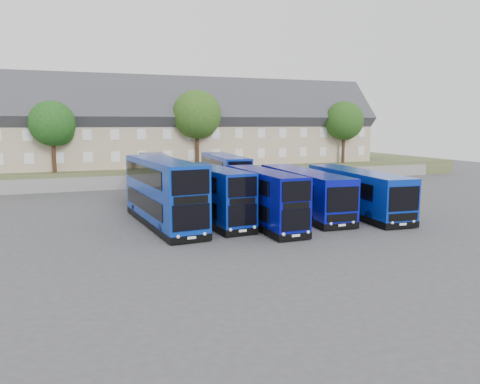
# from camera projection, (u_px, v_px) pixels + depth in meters

# --- Properties ---
(ground) EXTENTS (120.00, 120.00, 0.00)m
(ground) POSITION_uv_depth(u_px,v_px,m) (268.00, 230.00, 32.21)
(ground) COLOR #414145
(ground) RESTS_ON ground
(retaining_wall) EXTENTS (70.00, 0.40, 1.50)m
(retaining_wall) POSITION_uv_depth(u_px,v_px,m) (184.00, 180.00, 54.35)
(retaining_wall) COLOR slate
(retaining_wall) RESTS_ON ground
(earth_bank) EXTENTS (80.00, 20.00, 2.00)m
(earth_bank) POSITION_uv_depth(u_px,v_px,m) (167.00, 170.00, 63.59)
(earth_bank) COLOR #4B502D
(earth_bank) RESTS_ON ground
(terrace_row) EXTENTS (54.00, 10.40, 11.20)m
(terrace_row) POSITION_uv_depth(u_px,v_px,m) (172.00, 129.00, 59.06)
(terrace_row) COLOR tan
(terrace_row) RESTS_ON earth_bank
(dd_front_left) EXTENTS (3.76, 12.00, 4.69)m
(dd_front_left) POSITION_uv_depth(u_px,v_px,m) (163.00, 194.00, 33.28)
(dd_front_left) COLOR #092FA7
(dd_front_left) RESTS_ON ground
(dd_front_mid) EXTENTS (3.12, 10.28, 4.03)m
(dd_front_mid) POSITION_uv_depth(u_px,v_px,m) (213.00, 196.00, 34.43)
(dd_front_mid) COLOR #08249C
(dd_front_mid) RESTS_ON ground
(dd_front_right) EXTENTS (2.35, 9.91, 3.93)m
(dd_front_right) POSITION_uv_depth(u_px,v_px,m) (264.00, 199.00, 33.17)
(dd_front_right) COLOR #070B88
(dd_front_right) RESTS_ON ground
(dd_rear_left) EXTENTS (3.03, 10.68, 4.20)m
(dd_rear_left) POSITION_uv_depth(u_px,v_px,m) (157.00, 178.00, 44.57)
(dd_rear_left) COLOR navy
(dd_rear_left) RESTS_ON ground
(dd_rear_right) EXTENTS (3.10, 10.67, 4.19)m
(dd_rear_right) POSITION_uv_depth(u_px,v_px,m) (225.00, 178.00, 45.20)
(dd_rear_right) COLOR #0929A8
(dd_rear_right) RESTS_ON ground
(coach_east_a) EXTENTS (3.47, 12.95, 3.50)m
(coach_east_a) POSITION_uv_depth(u_px,v_px,m) (303.00, 193.00, 37.66)
(coach_east_a) COLOR #080D9E
(coach_east_a) RESTS_ON ground
(coach_east_b) EXTENTS (3.61, 12.90, 3.48)m
(coach_east_b) POSITION_uv_depth(u_px,v_px,m) (356.00, 192.00, 37.93)
(coach_east_b) COLOR #082AA2
(coach_east_b) RESTS_ON ground
(tree_west) EXTENTS (4.80, 4.80, 7.65)m
(tree_west) POSITION_uv_depth(u_px,v_px,m) (54.00, 125.00, 49.67)
(tree_west) COLOR #382314
(tree_west) RESTS_ON earth_bank
(tree_mid) EXTENTS (5.76, 5.76, 9.18)m
(tree_mid) POSITION_uv_depth(u_px,v_px,m) (198.00, 116.00, 55.50)
(tree_mid) COLOR #382314
(tree_mid) RESTS_ON earth_bank
(tree_east) EXTENTS (5.12, 5.12, 8.16)m
(tree_east) POSITION_uv_depth(u_px,v_px,m) (345.00, 122.00, 62.04)
(tree_east) COLOR #382314
(tree_east) RESTS_ON earth_bank
(tree_far) EXTENTS (5.44, 5.44, 8.67)m
(tree_far) POSITION_uv_depth(u_px,v_px,m) (353.00, 120.00, 70.55)
(tree_far) COLOR #382314
(tree_far) RESTS_ON earth_bank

